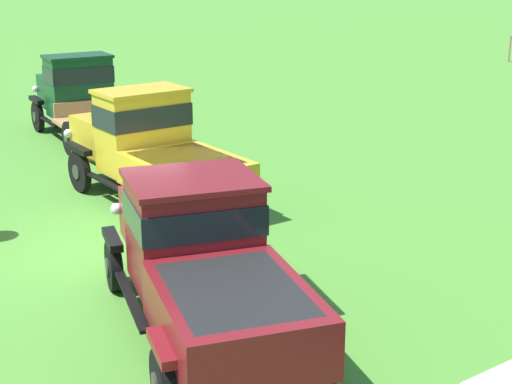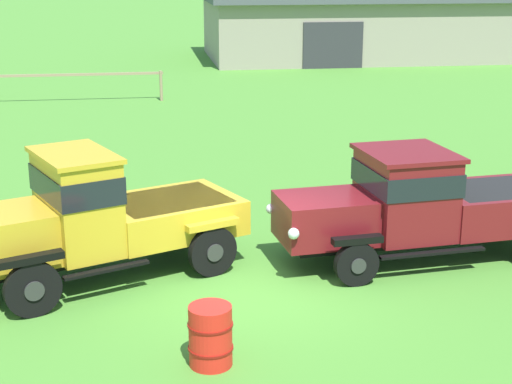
# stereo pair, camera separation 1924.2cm
# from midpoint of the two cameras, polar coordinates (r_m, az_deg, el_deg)

# --- Properties ---
(ground_plane) EXTENTS (240.00, 240.00, 0.00)m
(ground_plane) POSITION_cam_midpoint_polar(r_m,az_deg,el_deg) (10.00, 31.20, -17.35)
(ground_plane) COLOR #47842D
(vintage_truck_foreground_near) EXTENTS (5.36, 3.27, 2.28)m
(vintage_truck_foreground_near) POSITION_cam_midpoint_polar(r_m,az_deg,el_deg) (16.75, 8.31, 2.94)
(vintage_truck_foreground_near) COLOR black
(vintage_truck_foreground_near) RESTS_ON ground
(vintage_truck_second_in_line) EXTENTS (5.52, 3.70, 2.33)m
(vintage_truck_second_in_line) POSITION_cam_midpoint_polar(r_m,az_deg,el_deg) (11.93, 26.21, -4.79)
(vintage_truck_second_in_line) COLOR black
(vintage_truck_second_in_line) RESTS_ON ground
(vintage_truck_midrow_center) EXTENTS (5.78, 2.58, 2.11)m
(vintage_truck_midrow_center) POSITION_cam_midpoint_polar(r_m,az_deg,el_deg) (8.87, 53.00, -18.54)
(vintage_truck_midrow_center) COLOR black
(vintage_truck_midrow_center) RESTS_ON ground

